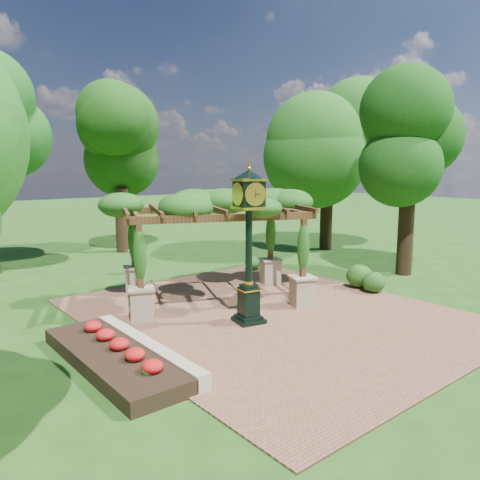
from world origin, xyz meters
TOP-DOWN VIEW (x-y plane):
  - ground at (0.00, 0.00)m, footprint 120.00×120.00m
  - brick_plaza at (0.00, 1.00)m, footprint 10.00×12.00m
  - border_wall at (-4.60, 0.50)m, footprint 0.35×5.00m
  - flower_bed at (-5.50, 0.50)m, footprint 1.50×5.00m
  - pedestal_clock at (-1.07, 0.78)m, footprint 1.07×1.07m
  - pergola at (-0.41, 3.39)m, footprint 7.07×5.85m
  - sundial at (-0.71, 8.89)m, footprint 0.69×0.69m
  - shrub_front at (4.69, 0.44)m, footprint 0.88×0.88m
  - shrub_mid at (4.86, 1.22)m, footprint 1.07×1.07m
  - shrub_back at (3.69, 6.13)m, footprint 0.72×0.72m
  - tree_north at (1.30, 14.26)m, footprint 4.00×4.00m
  - tree_east_far at (10.49, 7.72)m, footprint 5.07×5.07m
  - tree_east_near at (8.33, 1.47)m, footprint 3.58×3.58m

SIDE VIEW (x-z plane):
  - ground at x=0.00m, z-range 0.00..0.00m
  - brick_plaza at x=0.00m, z-range 0.00..0.04m
  - flower_bed at x=-5.50m, z-range 0.00..0.36m
  - border_wall at x=-4.60m, z-range 0.00..0.40m
  - shrub_back at x=3.69m, z-range 0.04..0.65m
  - shrub_front at x=4.69m, z-range 0.04..0.79m
  - sundial at x=-0.71m, z-range -0.07..1.00m
  - shrub_mid at x=4.86m, z-range 0.04..0.93m
  - pedestal_clock at x=-1.07m, z-range 0.45..5.04m
  - pergola at x=-0.41m, z-range 1.22..5.05m
  - tree_east_near at x=8.33m, z-range 1.55..9.99m
  - tree_north at x=1.30m, z-range 1.62..10.49m
  - tree_east_far at x=10.49m, z-range 1.66..10.48m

